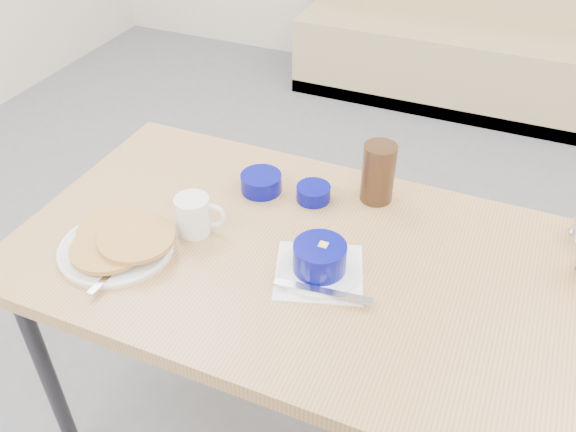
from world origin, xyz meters
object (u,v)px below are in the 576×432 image
at_px(pancake_plate, 118,243).
at_px(coffee_mug, 195,215).
at_px(creamer_bowl, 261,183).
at_px(grits_setting, 320,262).
at_px(dining_table, 302,272).
at_px(amber_tumbler, 378,173).
at_px(butter_bowl, 313,193).
at_px(booth_bench, 465,41).

bearing_deg(pancake_plate, coffee_mug, 45.35).
height_order(pancake_plate, creamer_bowl, creamer_bowl).
xyz_separation_m(pancake_plate, grits_setting, (0.47, 0.11, 0.02)).
xyz_separation_m(dining_table, amber_tumbler, (0.10, 0.29, 0.14)).
height_order(dining_table, butter_bowl, butter_bowl).
bearing_deg(butter_bowl, grits_setting, -65.99).
distance_m(booth_bench, coffee_mug, 2.61).
distance_m(coffee_mug, amber_tumbler, 0.49).
bearing_deg(coffee_mug, creamer_bowl, 71.07).
height_order(dining_table, amber_tumbler, amber_tumbler).
distance_m(dining_table, creamer_bowl, 0.30).
distance_m(pancake_plate, butter_bowl, 0.52).
bearing_deg(coffee_mug, grits_setting, -4.13).
xyz_separation_m(booth_bench, creamer_bowl, (-0.20, -2.34, 0.44)).
bearing_deg(amber_tumbler, creamer_bowl, -163.65).
height_order(grits_setting, creamer_bowl, grits_setting).
bearing_deg(booth_bench, dining_table, -90.00).
distance_m(dining_table, pancake_plate, 0.45).
bearing_deg(butter_bowl, pancake_plate, -133.56).
relative_size(pancake_plate, grits_setting, 1.09).
bearing_deg(grits_setting, pancake_plate, -166.69).
distance_m(booth_bench, pancake_plate, 2.76).
distance_m(booth_bench, dining_table, 2.56).
relative_size(booth_bench, coffee_mug, 15.08).
xyz_separation_m(dining_table, butter_bowl, (-0.06, 0.22, 0.08)).
bearing_deg(amber_tumbler, coffee_mug, -140.44).
height_order(booth_bench, butter_bowl, booth_bench).
height_order(dining_table, pancake_plate, pancake_plate).
height_order(booth_bench, creamer_bowl, booth_bench).
bearing_deg(creamer_bowl, amber_tumbler, 16.35).
bearing_deg(butter_bowl, amber_tumbler, 24.84).
xyz_separation_m(booth_bench, butter_bowl, (-0.06, -2.32, 0.43)).
distance_m(booth_bench, creamer_bowl, 2.38).
bearing_deg(booth_bench, amber_tumbler, -87.53).
bearing_deg(butter_bowl, booth_bench, 88.62).
xyz_separation_m(dining_table, creamer_bowl, (-0.20, 0.20, 0.09)).
bearing_deg(grits_setting, creamer_bowl, 136.88).
bearing_deg(booth_bench, coffee_mug, -96.21).
height_order(dining_table, creamer_bowl, creamer_bowl).
xyz_separation_m(booth_bench, dining_table, (0.00, -2.53, 0.35)).
bearing_deg(coffee_mug, booth_bench, 83.79).
relative_size(pancake_plate, creamer_bowl, 2.68).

